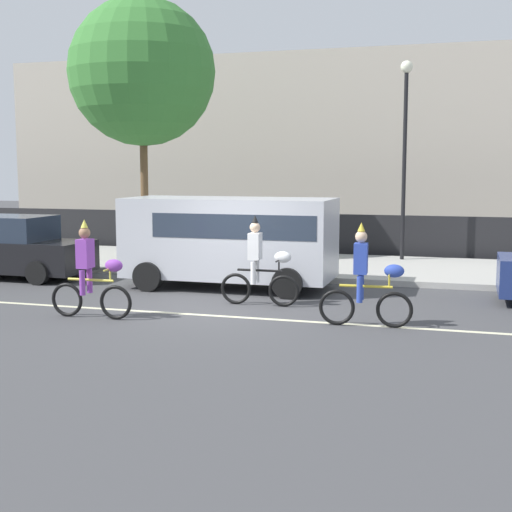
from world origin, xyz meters
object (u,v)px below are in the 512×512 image
parade_cyclist_purple (91,275)px  parade_cyclist_zebra (260,266)px  parade_cyclist_cobalt (367,281)px  parked_car_black (13,248)px  parked_van_silver (232,236)px  street_lamp_post (405,131)px

parade_cyclist_purple → parade_cyclist_zebra: bearing=37.8°
parade_cyclist_cobalt → parked_car_black: (-9.78, 3.21, -0.06)m
parked_van_silver → parade_cyclist_cobalt: bearing=-41.8°
parade_cyclist_zebra → parade_cyclist_cobalt: size_ratio=1.00×
parade_cyclist_purple → parked_van_silver: size_ratio=0.38×
parade_cyclist_purple → parade_cyclist_cobalt: bearing=8.4°
parade_cyclist_purple → parked_car_black: size_ratio=0.47×
parade_cyclist_purple → parked_car_black: bearing=139.0°
parked_car_black → parade_cyclist_cobalt: bearing=-18.2°
parked_van_silver → street_lamp_post: (3.56, 5.53, 2.71)m
parade_cyclist_purple → parade_cyclist_cobalt: same height
parked_car_black → street_lamp_post: (9.65, 5.61, 3.21)m
parade_cyclist_zebra → parked_van_silver: 2.33m
parade_cyclist_cobalt → parked_car_black: bearing=161.8°
parked_car_black → parked_van_silver: bearing=0.8°
parade_cyclist_zebra → parked_car_black: bearing=166.1°
parade_cyclist_purple → parked_van_silver: bearing=69.5°
parade_cyclist_cobalt → parade_cyclist_purple: bearing=-171.6°
parade_cyclist_cobalt → street_lamp_post: 9.37m
parked_van_silver → parked_car_black: (-6.09, -0.08, -0.50)m
parade_cyclist_zebra → street_lamp_post: street_lamp_post is taller
parade_cyclist_purple → parked_van_silver: (1.52, 4.07, 0.44)m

